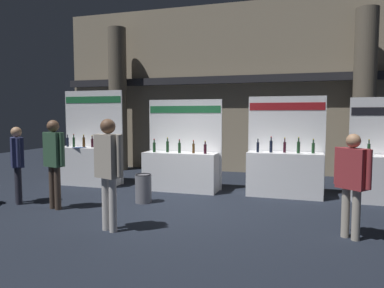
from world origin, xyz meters
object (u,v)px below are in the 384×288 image
object	(u,v)px
visitor_1	(17,158)
exhibitor_booth_0	(89,161)
visitor_3	(352,176)
trash_bin	(143,188)
exhibitor_booth_2	(285,170)
exhibitor_booth_1	(181,167)
visitor_2	(54,156)
visitor_0	(109,163)

from	to	relation	value
visitor_1	exhibitor_booth_0	bearing A→B (deg)	-53.67
visitor_1	visitor_3	distance (m)	6.55
trash_bin	exhibitor_booth_2	bearing A→B (deg)	28.83
visitor_3	visitor_1	bearing A→B (deg)	36.32
exhibitor_booth_2	visitor_1	bearing A→B (deg)	-155.62
exhibitor_booth_0	visitor_1	xyz separation A→B (m)	(-0.22, -2.32, 0.35)
visitor_1	visitor_3	world-z (taller)	visitor_1
exhibitor_booth_1	visitor_3	distance (m)	4.51
exhibitor_booth_1	visitor_2	xyz separation A→B (m)	(-1.84, -2.49, 0.50)
exhibitor_booth_1	visitor_0	world-z (taller)	exhibitor_booth_1
visitor_2	visitor_3	xyz separation A→B (m)	(5.49, -0.13, -0.11)
exhibitor_booth_1	visitor_3	bearing A→B (deg)	-35.68
exhibitor_booth_0	visitor_3	bearing A→B (deg)	-22.42
exhibitor_booth_1	visitor_0	distance (m)	3.43
exhibitor_booth_1	visitor_1	size ratio (longest dim) A/B	1.39
exhibitor_booth_0	exhibitor_booth_2	world-z (taller)	exhibitor_booth_0
exhibitor_booth_0	trash_bin	world-z (taller)	exhibitor_booth_0
visitor_1	visitor_2	size ratio (longest dim) A/B	0.92
visitor_0	visitor_1	size ratio (longest dim) A/B	1.12
exhibitor_booth_0	visitor_3	world-z (taller)	exhibitor_booth_0
visitor_3	exhibitor_booth_2	bearing A→B (deg)	-28.78
exhibitor_booth_0	trash_bin	distance (m)	2.74
trash_bin	visitor_2	size ratio (longest dim) A/B	0.35
exhibitor_booth_1	visitor_1	xyz separation A→B (m)	(-2.89, -2.33, 0.40)
exhibitor_booth_0	exhibitor_booth_2	size ratio (longest dim) A/B	1.09
exhibitor_booth_1	trash_bin	world-z (taller)	exhibitor_booth_1
exhibitor_booth_2	visitor_0	world-z (taller)	exhibitor_booth_2
exhibitor_booth_1	visitor_3	xyz separation A→B (m)	(3.65, -2.62, 0.39)
visitor_3	exhibitor_booth_0	bearing A→B (deg)	16.45
exhibitor_booth_2	trash_bin	xyz separation A→B (m)	(-2.89, -1.59, -0.30)
exhibitor_booth_0	visitor_2	bearing A→B (deg)	-71.38
exhibitor_booth_0	trash_bin	size ratio (longest dim) A/B	4.10
visitor_0	visitor_3	distance (m)	3.81
exhibitor_booth_1	exhibitor_booth_2	bearing A→B (deg)	2.84
exhibitor_booth_0	visitor_2	world-z (taller)	exhibitor_booth_0
exhibitor_booth_2	trash_bin	bearing A→B (deg)	-151.17
exhibitor_booth_0	visitor_2	size ratio (longest dim) A/B	1.43
visitor_0	visitor_3	size ratio (longest dim) A/B	1.14
visitor_2	trash_bin	bearing A→B (deg)	-130.65
visitor_2	visitor_3	world-z (taller)	visitor_2
exhibitor_booth_2	visitor_3	bearing A→B (deg)	-67.65
exhibitor_booth_2	visitor_1	size ratio (longest dim) A/B	1.42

